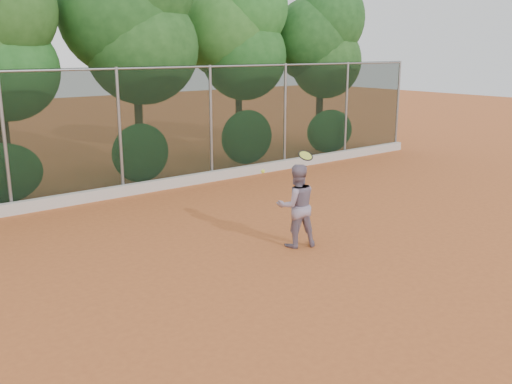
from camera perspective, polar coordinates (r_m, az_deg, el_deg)
ground at (r=10.79m, az=3.33°, el=-7.47°), size 80.00×80.00×0.00m
concrete_curb at (r=16.24m, az=-12.87°, el=0.18°), size 24.00×0.20×0.30m
tennis_player at (r=11.65m, az=4.07°, el=-1.38°), size 1.02×0.92×1.72m
chainlink_fence at (r=16.08m, az=-13.48°, el=6.22°), size 24.09×0.09×3.50m
foliage_backdrop at (r=17.56m, az=-18.49°, el=14.86°), size 23.70×3.63×7.55m
tennis_racket at (r=11.55m, az=4.96°, el=3.46°), size 0.36×0.33×0.59m
tennis_ball_in_flight at (r=10.32m, az=0.70°, el=2.08°), size 0.07×0.07×0.07m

